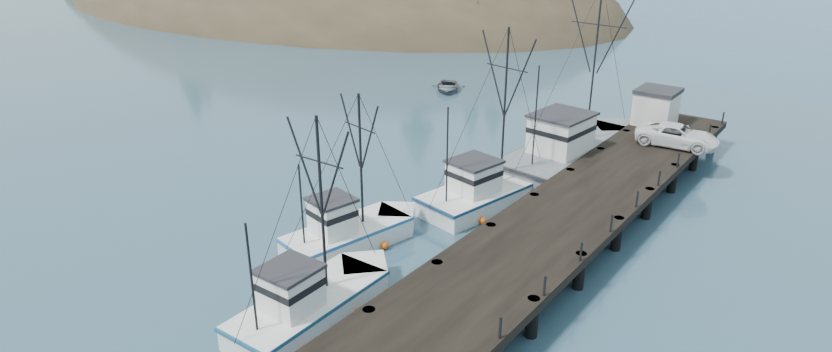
{
  "coord_description": "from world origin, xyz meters",
  "views": [
    {
      "loc": [
        27.05,
        -16.31,
        17.79
      ],
      "look_at": [
        4.8,
        13.04,
        2.5
      ],
      "focal_mm": 28.0,
      "sensor_mm": 36.0,
      "label": 1
    }
  ],
  "objects_px": {
    "work_vessel": "(575,151)",
    "pickup_truck": "(678,135)",
    "pier": "(575,210)",
    "trawler_near": "(314,302)",
    "pier_shed": "(656,106)",
    "trawler_mid": "(352,232)",
    "motorboat": "(447,90)",
    "trawler_far": "(490,190)"
  },
  "relations": [
    {
      "from": "work_vessel",
      "to": "pickup_truck",
      "type": "relative_size",
      "value": 2.86
    },
    {
      "from": "pier",
      "to": "trawler_near",
      "type": "xyz_separation_m",
      "value": [
        -6.21,
        -14.79,
        -0.87
      ]
    },
    {
      "from": "pier",
      "to": "pickup_truck",
      "type": "relative_size",
      "value": 7.79
    },
    {
      "from": "pier",
      "to": "pickup_truck",
      "type": "xyz_separation_m",
      "value": [
        1.5,
        13.75,
        1.09
      ]
    },
    {
      "from": "trawler_near",
      "to": "pier_shed",
      "type": "bearing_deg",
      "value": 81.83
    },
    {
      "from": "trawler_mid",
      "to": "pier_shed",
      "type": "bearing_deg",
      "value": 73.17
    },
    {
      "from": "trawler_near",
      "to": "pier_shed",
      "type": "distance_m",
      "value": 33.23
    },
    {
      "from": "pier",
      "to": "motorboat",
      "type": "height_order",
      "value": "pier"
    },
    {
      "from": "pier_shed",
      "to": "pickup_truck",
      "type": "relative_size",
      "value": 0.57
    },
    {
      "from": "pier_shed",
      "to": "trawler_far",
      "type": "bearing_deg",
      "value": -106.28
    },
    {
      "from": "pier",
      "to": "trawler_near",
      "type": "bearing_deg",
      "value": -112.76
    },
    {
      "from": "pier",
      "to": "pier_shed",
      "type": "relative_size",
      "value": 13.75
    },
    {
      "from": "work_vessel",
      "to": "pickup_truck",
      "type": "distance_m",
      "value": 7.2
    },
    {
      "from": "work_vessel",
      "to": "pickup_truck",
      "type": "height_order",
      "value": "work_vessel"
    },
    {
      "from": "pier",
      "to": "work_vessel",
      "type": "bearing_deg",
      "value": 114.19
    },
    {
      "from": "trawler_far",
      "to": "pier_shed",
      "type": "xyz_separation_m",
      "value": [
        4.89,
        16.76,
        2.6
      ]
    },
    {
      "from": "work_vessel",
      "to": "pier_shed",
      "type": "xyz_separation_m",
      "value": [
        3.13,
        7.7,
        2.19
      ]
    },
    {
      "from": "trawler_near",
      "to": "pier",
      "type": "bearing_deg",
      "value": 67.24
    },
    {
      "from": "trawler_mid",
      "to": "trawler_far",
      "type": "xyz_separation_m",
      "value": [
        3.13,
        9.79,
        0.0
      ]
    },
    {
      "from": "pier_shed",
      "to": "motorboat",
      "type": "bearing_deg",
      "value": 168.59
    },
    {
      "from": "trawler_far",
      "to": "pier_shed",
      "type": "height_order",
      "value": "trawler_far"
    },
    {
      "from": "pier",
      "to": "pier_shed",
      "type": "xyz_separation_m",
      "value": [
        -1.5,
        18.0,
        1.73
      ]
    },
    {
      "from": "trawler_mid",
      "to": "work_vessel",
      "type": "relative_size",
      "value": 0.56
    },
    {
      "from": "trawler_mid",
      "to": "work_vessel",
      "type": "bearing_deg",
      "value": 75.43
    },
    {
      "from": "pier",
      "to": "motorboat",
      "type": "distance_m",
      "value": 33.37
    },
    {
      "from": "trawler_far",
      "to": "pier_shed",
      "type": "relative_size",
      "value": 3.61
    },
    {
      "from": "pickup_truck",
      "to": "motorboat",
      "type": "relative_size",
      "value": 1.1
    },
    {
      "from": "pickup_truck",
      "to": "trawler_far",
      "type": "bearing_deg",
      "value": 141.99
    },
    {
      "from": "trawler_near",
      "to": "trawler_far",
      "type": "height_order",
      "value": "trawler_far"
    },
    {
      "from": "trawler_near",
      "to": "pickup_truck",
      "type": "relative_size",
      "value": 1.77
    },
    {
      "from": "trawler_mid",
      "to": "pier_shed",
      "type": "relative_size",
      "value": 2.84
    },
    {
      "from": "work_vessel",
      "to": "motorboat",
      "type": "relative_size",
      "value": 3.15
    },
    {
      "from": "trawler_near",
      "to": "pickup_truck",
      "type": "xyz_separation_m",
      "value": [
        7.71,
        28.54,
        1.97
      ]
    },
    {
      "from": "pier_shed",
      "to": "pickup_truck",
      "type": "xyz_separation_m",
      "value": [
        3.0,
        -4.25,
        -0.63
      ]
    },
    {
      "from": "trawler_mid",
      "to": "motorboat",
      "type": "relative_size",
      "value": 1.77
    },
    {
      "from": "pier",
      "to": "trawler_near",
      "type": "relative_size",
      "value": 4.4
    },
    {
      "from": "work_vessel",
      "to": "motorboat",
      "type": "distance_m",
      "value": 23.39
    },
    {
      "from": "trawler_near",
      "to": "trawler_mid",
      "type": "distance_m",
      "value": 7.07
    },
    {
      "from": "pier_shed",
      "to": "work_vessel",
      "type": "bearing_deg",
      "value": -112.11
    },
    {
      "from": "trawler_near",
      "to": "trawler_far",
      "type": "relative_size",
      "value": 0.87
    },
    {
      "from": "trawler_far",
      "to": "motorboat",
      "type": "xyz_separation_m",
      "value": [
        -18.07,
        21.39,
        -0.82
      ]
    },
    {
      "from": "pier",
      "to": "trawler_near",
      "type": "height_order",
      "value": "trawler_near"
    }
  ]
}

